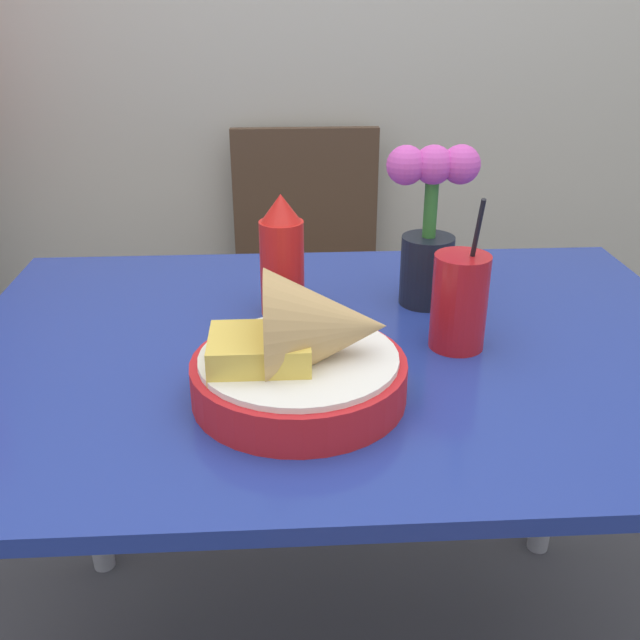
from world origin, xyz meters
TOP-DOWN VIEW (x-y plane):
  - dining_table at (0.00, 0.00)m, footprint 1.18×0.83m
  - chair_far_window at (-0.02, 0.87)m, footprint 0.40×0.40m
  - food_basket at (-0.06, -0.16)m, footprint 0.28×0.28m
  - ketchup_bottle at (-0.09, 0.12)m, footprint 0.07×0.07m
  - drink_cup at (0.17, -0.02)m, footprint 0.08×0.08m
  - flower_vase at (0.16, 0.14)m, footprint 0.15×0.09m

SIDE VIEW (x-z plane):
  - chair_far_window at x=-0.02m, z-range 0.09..1.01m
  - dining_table at x=0.00m, z-range 0.28..1.04m
  - food_basket at x=-0.06m, z-range 0.73..0.91m
  - drink_cup at x=0.17m, z-range 0.71..0.95m
  - ketchup_bottle at x=-0.09m, z-range 0.76..0.96m
  - flower_vase at x=0.16m, z-range 0.76..1.04m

